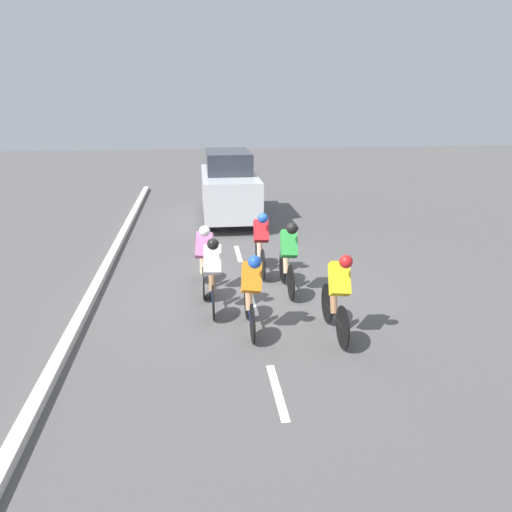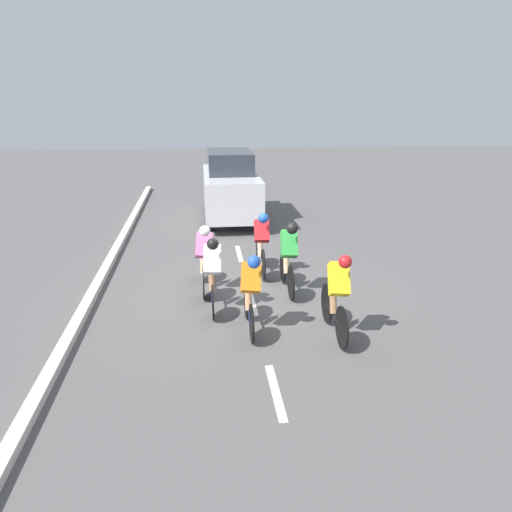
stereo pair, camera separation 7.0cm
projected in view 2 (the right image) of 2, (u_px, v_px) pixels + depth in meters
The scene contains 12 objects.
ground_plane at pixel (249, 291), 10.46m from camera, with size 60.00×60.00×0.00m, color #565454.
lane_stripe_near at pixel (276, 391), 6.90m from camera, with size 0.12×1.40×0.01m, color white.
lane_stripe_mid at pixel (252, 301), 9.93m from camera, with size 0.12×1.40×0.01m, color white.
lane_stripe_far at pixel (239, 253), 12.96m from camera, with size 0.12×1.40×0.01m, color white.
curb at pixel (86, 305), 9.57m from camera, with size 0.20×25.97×0.14m, color beige.
cyclist_red at pixel (261, 241), 11.27m from camera, with size 0.34×1.68×1.48m.
cyclist_white at pixel (212, 271), 9.33m from camera, with size 0.35×1.66×1.48m.
cyclist_pink at pixel (204, 256), 10.25m from camera, with size 0.38×1.70×1.47m.
cyclist_yellow at pixel (337, 293), 8.27m from camera, with size 0.37×1.71×1.52m.
cyclist_green at pixel (288, 255), 10.18m from camera, with size 0.35×1.69×1.54m.
cyclist_orange at pixel (250, 290), 8.46m from camera, with size 0.38×1.62×1.46m.
support_car at pixel (230, 186), 16.25m from camera, with size 1.70×4.42×2.22m.
Camera 2 is at (0.94, 9.69, 3.90)m, focal length 35.00 mm.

